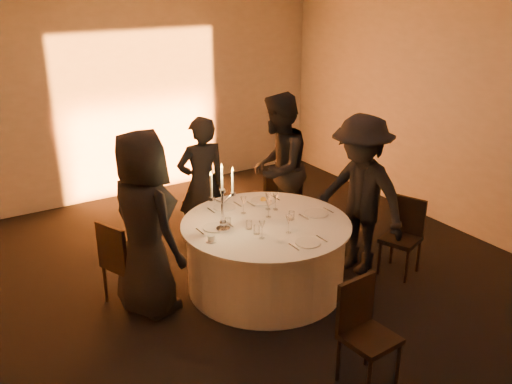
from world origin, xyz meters
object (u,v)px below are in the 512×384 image
guest_left (145,224)px  candelabra (223,207)px  chair_back_left (204,201)px  guest_back_left (202,184)px  guest_right (360,195)px  coffee_cup (211,239)px  chair_front (364,327)px  banquet_table (266,255)px  chair_left (121,259)px  chair_right (404,232)px  chair_back_right (264,195)px  guest_back_right (278,168)px

guest_left → candelabra: (0.76, -0.19, 0.08)m
chair_back_left → guest_back_left: (-0.18, -0.32, 0.36)m
guest_right → coffee_cup: 1.82m
chair_back_left → chair_front: (-0.20, -3.24, 0.04)m
banquet_table → chair_left: 1.52m
chair_right → guest_left: 2.91m
chair_back_right → guest_back_left: guest_back_left is taller
chair_front → guest_left: bearing=114.4°
coffee_cup → guest_back_left: bearing=66.5°
chair_front → guest_back_left: 2.94m
chair_left → chair_front: chair_front is taller
chair_front → guest_back_right: bearing=65.8°
chair_left → chair_front: size_ratio=1.00×
banquet_table → chair_back_left: bearing=88.2°
guest_back_right → coffee_cup: bearing=-4.8°
chair_back_right → chair_right: size_ratio=0.97×
banquet_table → coffee_cup: size_ratio=16.36×
chair_left → guest_back_left: bearing=-82.3°
chair_right → coffee_cup: chair_right is taller
chair_back_left → coffee_cup: 1.82m
chair_left → guest_right: size_ratio=0.50×
guest_back_left → guest_back_right: (0.94, -0.26, 0.11)m
chair_right → guest_right: size_ratio=0.48×
chair_front → guest_right: 1.99m
guest_back_left → coffee_cup: size_ratio=15.27×
chair_left → candelabra: size_ratio=1.28×
chair_back_left → guest_back_right: guest_back_right is taller
guest_left → coffee_cup: guest_left is taller
chair_back_right → guest_back_right: (-0.02, -0.35, 0.47)m
chair_back_left → candelabra: 1.64m
guest_back_left → candelabra: size_ratio=2.34×
chair_back_left → candelabra: candelabra is taller
guest_back_left → guest_back_right: size_ratio=0.89×
chair_right → guest_right: bearing=-148.0°
banquet_table → chair_back_left: size_ratio=2.10×
candelabra → guest_back_left: bearing=73.3°
coffee_cup → chair_front: bearing=-71.1°
chair_left → coffee_cup: bearing=-150.5°
guest_back_right → chair_front: bearing=30.5°
chair_right → candelabra: bearing=-127.5°
chair_front → chair_back_left: bearing=82.0°
guest_back_left → coffee_cup: bearing=72.5°
chair_left → guest_back_right: guest_back_right is taller
banquet_table → guest_back_right: size_ratio=0.95×
chair_back_right → candelabra: size_ratio=1.18×
banquet_table → guest_right: guest_right is taller
chair_left → coffee_cup: chair_left is taller
guest_left → guest_back_right: 2.16m
guest_left → guest_right: (2.35, -0.48, -0.03)m
chair_back_left → coffee_cup: chair_back_left is taller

